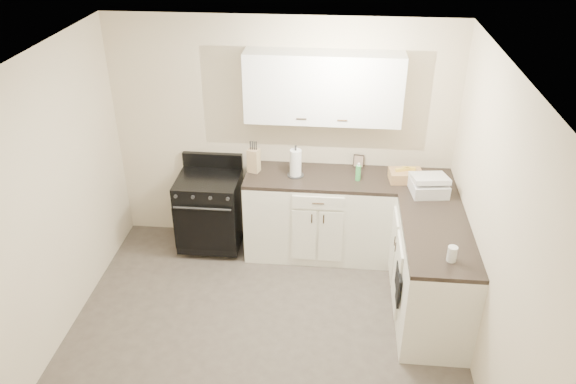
# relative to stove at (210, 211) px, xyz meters

# --- Properties ---
(floor) EXTENTS (3.60, 3.60, 0.00)m
(floor) POSITION_rel_stove_xyz_m (0.76, -1.48, -0.46)
(floor) COLOR #473F38
(floor) RESTS_ON ground
(ceiling) EXTENTS (3.60, 3.60, 0.00)m
(ceiling) POSITION_rel_stove_xyz_m (0.76, -1.48, 2.04)
(ceiling) COLOR white
(ceiling) RESTS_ON wall_back
(wall_back) EXTENTS (3.60, 0.00, 3.60)m
(wall_back) POSITION_rel_stove_xyz_m (0.76, 0.32, 0.79)
(wall_back) COLOR beige
(wall_back) RESTS_ON ground
(wall_right) EXTENTS (0.00, 3.60, 3.60)m
(wall_right) POSITION_rel_stove_xyz_m (2.56, -1.48, 0.79)
(wall_right) COLOR beige
(wall_right) RESTS_ON ground
(wall_left) EXTENTS (0.00, 3.60, 3.60)m
(wall_left) POSITION_rel_stove_xyz_m (-1.04, -1.48, 0.79)
(wall_left) COLOR beige
(wall_left) RESTS_ON ground
(base_cabinets_back) EXTENTS (1.55, 0.60, 0.90)m
(base_cabinets_back) POSITION_rel_stove_xyz_m (1.19, 0.02, -0.01)
(base_cabinets_back) COLOR white
(base_cabinets_back) RESTS_ON floor
(base_cabinets_right) EXTENTS (0.60, 1.90, 0.90)m
(base_cabinets_right) POSITION_rel_stove_xyz_m (2.26, -0.63, -0.01)
(base_cabinets_right) COLOR white
(base_cabinets_right) RESTS_ON floor
(countertop_back) EXTENTS (1.55, 0.60, 0.04)m
(countertop_back) POSITION_rel_stove_xyz_m (1.19, 0.02, 0.46)
(countertop_back) COLOR black
(countertop_back) RESTS_ON base_cabinets_back
(countertop_right) EXTENTS (0.60, 1.90, 0.04)m
(countertop_right) POSITION_rel_stove_xyz_m (2.26, -0.63, 0.46)
(countertop_right) COLOR black
(countertop_right) RESTS_ON base_cabinets_right
(upper_cabinets) EXTENTS (1.55, 0.30, 0.70)m
(upper_cabinets) POSITION_rel_stove_xyz_m (1.19, 0.18, 1.38)
(upper_cabinets) COLOR white
(upper_cabinets) RESTS_ON wall_back
(stove) EXTENTS (0.66, 0.56, 0.80)m
(stove) POSITION_rel_stove_xyz_m (0.00, 0.00, 0.00)
(stove) COLOR black
(stove) RESTS_ON floor
(knife_block) EXTENTS (0.14, 0.13, 0.25)m
(knife_block) POSITION_rel_stove_xyz_m (0.49, 0.07, 0.61)
(knife_block) COLOR tan
(knife_block) RESTS_ON countertop_back
(paper_towel) EXTENTS (0.14, 0.14, 0.29)m
(paper_towel) POSITION_rel_stove_xyz_m (0.93, 0.01, 0.62)
(paper_towel) COLOR white
(paper_towel) RESTS_ON countertop_back
(soap_bottle) EXTENTS (0.07, 0.07, 0.16)m
(soap_bottle) POSITION_rel_stove_xyz_m (1.57, -0.02, 0.56)
(soap_bottle) COLOR green
(soap_bottle) RESTS_ON countertop_back
(picture_frame) EXTENTS (0.12, 0.05, 0.14)m
(picture_frame) POSITION_rel_stove_xyz_m (1.58, 0.27, 0.55)
(picture_frame) COLOR black
(picture_frame) RESTS_ON countertop_back
(wicker_basket) EXTENTS (0.34, 0.25, 0.11)m
(wicker_basket) POSITION_rel_stove_xyz_m (2.06, 0.01, 0.53)
(wicker_basket) COLOR tan
(wicker_basket) RESTS_ON countertop_right
(countertop_grill) EXTENTS (0.38, 0.36, 0.12)m
(countertop_grill) POSITION_rel_stove_xyz_m (2.26, -0.22, 0.54)
(countertop_grill) COLOR silver
(countertop_grill) RESTS_ON countertop_right
(glass_jar) EXTENTS (0.08, 0.08, 0.13)m
(glass_jar) POSITION_rel_stove_xyz_m (2.31, -1.33, 0.55)
(glass_jar) COLOR silver
(glass_jar) RESTS_ON countertop_right
(oven_mitt_near) EXTENTS (0.02, 0.17, 0.29)m
(oven_mitt_near) POSITION_rel_stove_xyz_m (1.94, -1.19, 0.03)
(oven_mitt_near) COLOR black
(oven_mitt_near) RESTS_ON base_cabinets_right
(oven_mitt_far) EXTENTS (0.02, 0.13, 0.23)m
(oven_mitt_far) POSITION_rel_stove_xyz_m (1.94, -1.02, 0.06)
(oven_mitt_far) COLOR black
(oven_mitt_far) RESTS_ON base_cabinets_right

